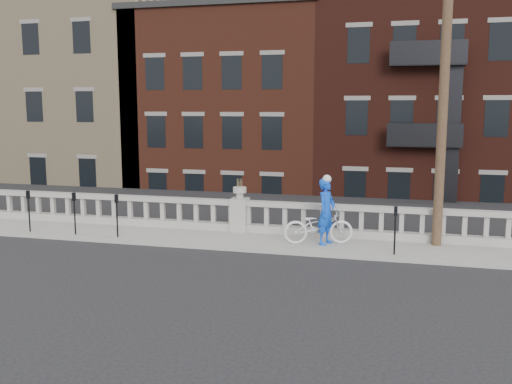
# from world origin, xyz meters

# --- Properties ---
(ground) EXTENTS (120.00, 120.00, 0.00)m
(ground) POSITION_xyz_m (0.00, 0.00, 0.00)
(ground) COLOR black
(ground) RESTS_ON ground
(sidewalk) EXTENTS (32.00, 2.20, 0.15)m
(sidewalk) POSITION_xyz_m (0.00, 3.00, 0.07)
(sidewalk) COLOR gray
(sidewalk) RESTS_ON ground
(balustrade) EXTENTS (28.00, 0.34, 1.03)m
(balustrade) POSITION_xyz_m (0.00, 3.95, 0.64)
(balustrade) COLOR gray
(balustrade) RESTS_ON sidewalk
(planter_pedestal) EXTENTS (0.55, 0.55, 1.76)m
(planter_pedestal) POSITION_xyz_m (0.00, 3.95, 0.83)
(planter_pedestal) COLOR gray
(planter_pedestal) RESTS_ON sidewalk
(lower_level) EXTENTS (80.00, 44.00, 20.80)m
(lower_level) POSITION_xyz_m (0.56, 23.04, 2.63)
(lower_level) COLOR #605E59
(lower_level) RESTS_ON ground
(utility_pole) EXTENTS (1.60, 0.28, 10.00)m
(utility_pole) POSITION_xyz_m (6.20, 3.60, 5.24)
(utility_pole) COLOR #422D1E
(utility_pole) RESTS_ON sidewalk
(parking_meter_a) EXTENTS (0.10, 0.09, 1.36)m
(parking_meter_a) POSITION_xyz_m (-6.69, 2.15, 1.00)
(parking_meter_a) COLOR black
(parking_meter_a) RESTS_ON sidewalk
(parking_meter_b) EXTENTS (0.10, 0.09, 1.36)m
(parking_meter_b) POSITION_xyz_m (-5.00, 2.15, 1.00)
(parking_meter_b) COLOR black
(parking_meter_b) RESTS_ON sidewalk
(parking_meter_c) EXTENTS (0.10, 0.09, 1.36)m
(parking_meter_c) POSITION_xyz_m (-3.50, 2.15, 1.00)
(parking_meter_c) COLOR black
(parking_meter_c) RESTS_ON sidewalk
(parking_meter_d) EXTENTS (0.10, 0.09, 1.36)m
(parking_meter_d) POSITION_xyz_m (5.01, 2.15, 1.00)
(parking_meter_d) COLOR black
(parking_meter_d) RESTS_ON sidewalk
(bicycle) EXTENTS (2.20, 1.30, 1.09)m
(bicycle) POSITION_xyz_m (2.76, 2.91, 0.70)
(bicycle) COLOR silver
(bicycle) RESTS_ON sidewalk
(cyclist) EXTENTS (0.70, 0.84, 1.98)m
(cyclist) POSITION_xyz_m (2.99, 2.90, 1.14)
(cyclist) COLOR blue
(cyclist) RESTS_ON sidewalk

